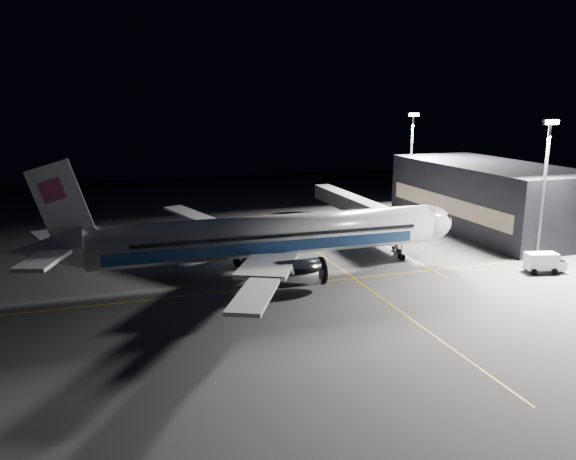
# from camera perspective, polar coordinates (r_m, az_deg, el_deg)

# --- Properties ---
(ground) EXTENTS (200.00, 200.00, 0.00)m
(ground) POSITION_cam_1_polar(r_m,az_deg,el_deg) (78.23, -1.83, -4.33)
(ground) COLOR #4C4C4F
(ground) RESTS_ON ground
(guide_line_main) EXTENTS (0.25, 80.00, 0.01)m
(guide_line_main) POSITION_cam_1_polar(r_m,az_deg,el_deg) (81.43, 4.96, -3.66)
(guide_line_main) COLOR gold
(guide_line_main) RESTS_ON ground
(guide_line_cross) EXTENTS (70.00, 0.25, 0.01)m
(guide_line_cross) POSITION_cam_1_polar(r_m,az_deg,el_deg) (72.77, -0.50, -5.69)
(guide_line_cross) COLOR gold
(guide_line_cross) RESTS_ON ground
(guide_line_side) EXTENTS (0.25, 40.00, 0.01)m
(guide_line_side) POSITION_cam_1_polar(r_m,az_deg,el_deg) (95.09, 9.30, -1.30)
(guide_line_side) COLOR gold
(guide_line_side) RESTS_ON ground
(airliner) EXTENTS (61.48, 54.22, 16.64)m
(airliner) POSITION_cam_1_polar(r_m,az_deg,el_deg) (76.54, -2.63, -0.72)
(airliner) COLOR silver
(airliner) RESTS_ON ground
(terminal) EXTENTS (18.12, 40.00, 12.00)m
(terminal) POSITION_cam_1_polar(r_m,az_deg,el_deg) (109.92, 19.67, 3.26)
(terminal) COLOR black
(terminal) RESTS_ON ground
(jet_bridge) EXTENTS (3.60, 34.40, 6.30)m
(jet_bridge) POSITION_cam_1_polar(r_m,az_deg,el_deg) (101.13, 7.32, 2.30)
(jet_bridge) COLOR #B2B2B7
(jet_bridge) RESTS_ON ground
(floodlight_mast_north) EXTENTS (2.40, 0.68, 20.70)m
(floodlight_mast_north) POSITION_cam_1_polar(r_m,az_deg,el_deg) (120.59, 12.42, 7.61)
(floodlight_mast_north) COLOR #59595E
(floodlight_mast_north) RESTS_ON ground
(floodlight_mast_south) EXTENTS (2.40, 0.67, 20.70)m
(floodlight_mast_south) POSITION_cam_1_polar(r_m,az_deg,el_deg) (90.05, 24.65, 4.87)
(floodlight_mast_south) COLOR #59595E
(floodlight_mast_south) RESTS_ON ground
(service_truck) EXTENTS (5.74, 3.34, 2.76)m
(service_truck) POSITION_cam_1_polar(r_m,az_deg,el_deg) (85.67, 24.61, -2.97)
(service_truck) COLOR silver
(service_truck) RESTS_ON ground
(baggage_tug) EXTENTS (2.66, 2.34, 1.66)m
(baggage_tug) POSITION_cam_1_polar(r_m,az_deg,el_deg) (93.45, -4.10, -0.93)
(baggage_tug) COLOR black
(baggage_tug) RESTS_ON ground
(safety_cone_a) EXTENTS (0.36, 0.36, 0.54)m
(safety_cone_a) POSITION_cam_1_polar(r_m,az_deg,el_deg) (85.11, -0.63, -2.67)
(safety_cone_a) COLOR #E94D09
(safety_cone_a) RESTS_ON ground
(safety_cone_b) EXTENTS (0.39, 0.39, 0.59)m
(safety_cone_b) POSITION_cam_1_polar(r_m,az_deg,el_deg) (87.17, -3.52, -2.29)
(safety_cone_b) COLOR #E94D09
(safety_cone_b) RESTS_ON ground
(safety_cone_c) EXTENTS (0.39, 0.39, 0.59)m
(safety_cone_c) POSITION_cam_1_polar(r_m,az_deg,el_deg) (91.70, -2.88, -1.50)
(safety_cone_c) COLOR #E94D09
(safety_cone_c) RESTS_ON ground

